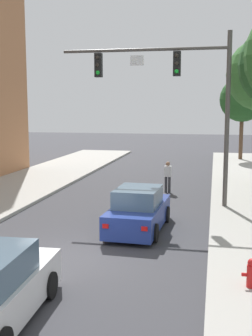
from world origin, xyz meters
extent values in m
plane|color=#38383D|center=(0.00, 0.00, 0.00)|extent=(120.00, 120.00, 0.00)
cylinder|color=#514C47|center=(4.60, 7.23, 3.90)|extent=(0.20, 0.20, 7.50)
cylinder|color=#514C47|center=(0.94, 7.23, 6.95)|extent=(7.31, 0.14, 0.14)
cube|color=black|center=(2.41, 7.23, 6.33)|extent=(0.32, 0.28, 1.05)
sphere|color=#2D2823|center=(2.41, 7.08, 6.66)|extent=(0.18, 0.18, 0.18)
sphere|color=#2D2823|center=(2.41, 7.08, 6.33)|extent=(0.18, 0.18, 0.18)
sphere|color=green|center=(2.41, 7.08, 6.00)|extent=(0.18, 0.18, 0.18)
cube|color=black|center=(-1.10, 7.23, 6.33)|extent=(0.32, 0.28, 1.05)
sphere|color=#2D2823|center=(-1.10, 7.08, 6.66)|extent=(0.18, 0.18, 0.18)
sphere|color=#2D2823|center=(-1.10, 7.08, 6.33)|extent=(0.18, 0.18, 0.18)
sphere|color=green|center=(-1.10, 7.08, 6.00)|extent=(0.18, 0.18, 0.18)
cube|color=white|center=(0.65, 7.21, 6.50)|extent=(0.60, 0.03, 0.44)
cube|color=navy|center=(1.46, 3.25, 0.56)|extent=(1.86, 4.26, 0.80)
cube|color=slate|center=(1.45, 3.10, 1.28)|extent=(1.58, 2.06, 0.64)
cylinder|color=black|center=(0.70, 4.58, 0.32)|extent=(0.25, 0.65, 0.64)
cylinder|color=black|center=(2.31, 4.52, 0.32)|extent=(0.25, 0.65, 0.64)
cylinder|color=black|center=(0.60, 1.98, 0.32)|extent=(0.25, 0.65, 0.64)
cylinder|color=black|center=(2.21, 1.92, 0.32)|extent=(0.25, 0.65, 0.64)
cube|color=red|center=(0.74, 1.16, 0.68)|extent=(0.20, 0.05, 0.14)
cube|color=red|center=(2.01, 1.11, 0.68)|extent=(0.20, 0.05, 0.14)
cylinder|color=black|center=(0.38, -2.80, 0.32)|extent=(0.25, 0.65, 0.64)
cylinder|color=#333338|center=(1.64, 10.46, 0.42)|extent=(0.14, 0.14, 0.85)
cylinder|color=#333338|center=(1.82, 10.46, 0.42)|extent=(0.14, 0.14, 0.85)
cube|color=silver|center=(1.73, 10.46, 1.13)|extent=(0.36, 0.22, 0.56)
sphere|color=#9E7051|center=(1.73, 10.46, 1.53)|extent=(0.22, 0.22, 0.22)
cylinder|color=red|center=(5.07, -1.54, 0.43)|extent=(0.24, 0.24, 0.55)
sphere|color=red|center=(5.07, -1.54, 0.76)|extent=(0.22, 0.22, 0.22)
cylinder|color=red|center=(4.89, -1.54, 0.45)|extent=(0.12, 0.09, 0.09)
cylinder|color=brown|center=(6.23, 25.15, 1.93)|extent=(0.32, 0.32, 3.56)
sphere|color=#235123|center=(6.23, 25.15, 5.10)|extent=(3.70, 3.70, 3.70)
camera|label=1|loc=(4.10, -11.91, 4.49)|focal=46.21mm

